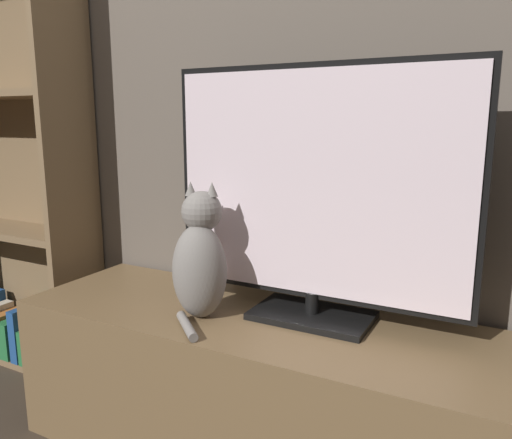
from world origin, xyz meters
name	(u,v)px	position (x,y,z in m)	size (l,w,h in m)	color
wall_back	(295,66)	(0.00, 1.22, 1.30)	(4.80, 0.05, 2.60)	#60564C
tv_stand	(253,388)	(0.00, 0.92, 0.25)	(1.59, 0.53, 0.50)	brown
tv	(315,194)	(0.17, 0.99, 0.90)	(0.96, 0.22, 0.78)	black
cat	(200,260)	(-0.15, 0.85, 0.69)	(0.21, 0.29, 0.43)	gray
bookshelf	(17,188)	(-1.33, 1.09, 0.81)	(0.81, 0.28, 1.85)	brown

